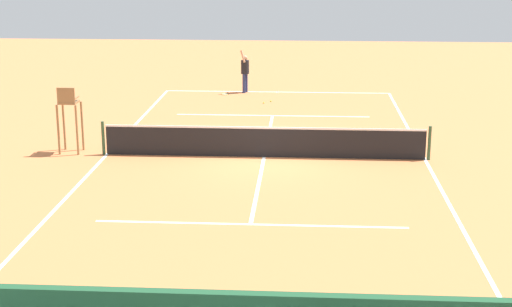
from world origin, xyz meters
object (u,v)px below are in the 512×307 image
object	(u,v)px
tennis_net	(264,142)
tennis_player	(245,70)
umpire_chair	(69,112)
tennis_ball_near	(271,101)
tennis_ball_far	(264,103)
tennis_racket	(225,94)

from	to	relation	value
tennis_net	tennis_player	size ratio (longest dim) A/B	5.35
tennis_net	tennis_player	xyz separation A→B (m)	(1.44, -10.81, 0.51)
umpire_chair	tennis_ball_near	xyz separation A→B (m)	(-6.01, -8.61, -1.28)
tennis_player	tennis_ball_near	distance (m)	2.60
tennis_net	tennis_ball_far	size ratio (longest dim) A/B	156.06
tennis_player	tennis_ball_far	distance (m)	2.79
umpire_chair	tennis_ball_near	bearing A→B (deg)	-124.94
tennis_net	tennis_racket	xyz separation A→B (m)	(2.30, -10.29, -0.49)
tennis_player	umpire_chair	bearing A→B (deg)	65.94
tennis_ball_near	tennis_racket	bearing A→B (deg)	-36.08
tennis_racket	tennis_ball_near	size ratio (longest dim) A/B	8.88
tennis_player	tennis_ball_far	bearing A→B (deg)	111.80
tennis_player	tennis_ball_far	world-z (taller)	tennis_player
umpire_chair	tennis_player	bearing A→B (deg)	-114.06
tennis_player	tennis_racket	size ratio (longest dim) A/B	3.29
umpire_chair	tennis_player	world-z (taller)	umpire_chair
umpire_chair	tennis_ball_near	size ratio (longest dim) A/B	32.42
umpire_chair	tennis_racket	size ratio (longest dim) A/B	3.65
tennis_net	umpire_chair	world-z (taller)	umpire_chair
tennis_net	tennis_ball_far	distance (m)	8.42
tennis_net	tennis_racket	size ratio (longest dim) A/B	17.57
tennis_player	tennis_racket	bearing A→B (deg)	31.15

